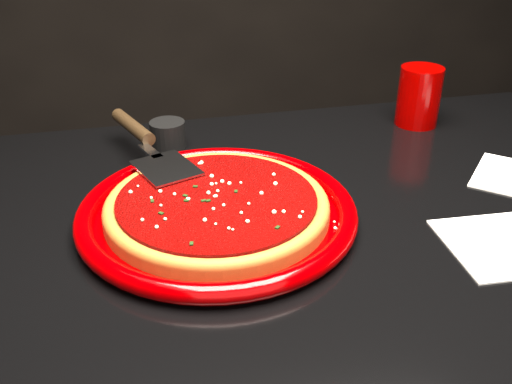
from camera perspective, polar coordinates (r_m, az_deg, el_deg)
plate at (r=0.76m, az=-3.89°, el=-1.98°), size 0.44×0.44×0.03m
pizza_crust at (r=0.76m, az=-3.90°, el=-1.71°), size 0.35×0.35×0.01m
pizza_crust_rim at (r=0.75m, az=-3.92°, el=-1.22°), size 0.35×0.35×0.02m
pizza_sauce at (r=0.75m, az=-3.93°, el=-0.87°), size 0.31×0.31×0.01m
parmesan_dusting at (r=0.75m, az=-3.95°, el=-0.37°), size 0.25×0.25×0.01m
basil_flecks at (r=0.75m, az=-3.95°, el=-0.45°), size 0.23×0.23×0.00m
pizza_server at (r=0.89m, az=-10.66°, el=4.85°), size 0.19×0.33×0.02m
cup at (r=1.09m, az=15.98°, el=9.19°), size 0.09×0.09×0.11m
napkin_a at (r=0.78m, az=23.40°, el=-4.87°), size 0.15×0.15×0.00m
ramekin at (r=0.98m, az=-8.81°, el=5.70°), size 0.07×0.07×0.05m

